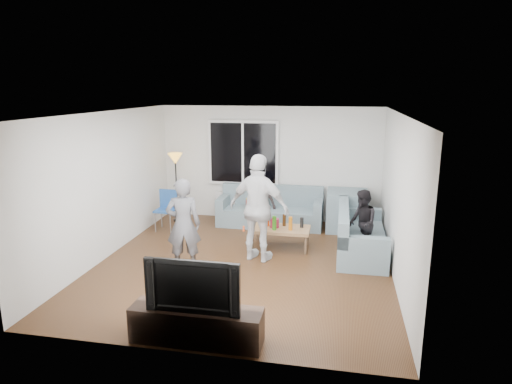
% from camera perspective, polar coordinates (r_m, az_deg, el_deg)
% --- Properties ---
extents(floor, '(5.00, 5.50, 0.04)m').
position_cam_1_polar(floor, '(7.86, -1.57, -9.30)').
color(floor, '#56351C').
rests_on(floor, ground).
extents(ceiling, '(5.00, 5.50, 0.04)m').
position_cam_1_polar(ceiling, '(7.27, -1.70, 10.29)').
color(ceiling, white).
rests_on(ceiling, ground).
extents(wall_back, '(5.00, 0.04, 2.60)m').
position_cam_1_polar(wall_back, '(10.12, 1.78, 3.64)').
color(wall_back, silver).
rests_on(wall_back, ground).
extents(wall_front, '(5.00, 0.04, 2.60)m').
position_cam_1_polar(wall_front, '(4.90, -8.73, -7.21)').
color(wall_front, silver).
rests_on(wall_front, ground).
extents(wall_left, '(0.04, 5.50, 2.60)m').
position_cam_1_polar(wall_left, '(8.36, -18.74, 0.85)').
color(wall_left, silver).
rests_on(wall_left, ground).
extents(wall_right, '(0.04, 5.50, 2.60)m').
position_cam_1_polar(wall_right, '(7.34, 17.94, -0.75)').
color(wall_right, silver).
rests_on(wall_right, ground).
extents(window_frame, '(1.62, 0.06, 1.47)m').
position_cam_1_polar(window_frame, '(10.12, -1.65, 5.07)').
color(window_frame, white).
rests_on(window_frame, wall_back).
extents(window_glass, '(1.50, 0.02, 1.35)m').
position_cam_1_polar(window_glass, '(10.08, -1.70, 5.04)').
color(window_glass, black).
rests_on(window_glass, window_frame).
extents(window_mullion, '(0.05, 0.03, 1.35)m').
position_cam_1_polar(window_mullion, '(10.07, -1.71, 5.03)').
color(window_mullion, white).
rests_on(window_mullion, window_frame).
extents(radiator, '(1.30, 0.12, 0.62)m').
position_cam_1_polar(radiator, '(10.33, -1.66, -1.78)').
color(radiator, silver).
rests_on(radiator, floor).
extents(potted_plant, '(0.24, 0.20, 0.40)m').
position_cam_1_polar(potted_plant, '(10.12, 0.01, 0.88)').
color(potted_plant, '#2A6428').
rests_on(potted_plant, radiator).
extents(vase, '(0.23, 0.23, 0.19)m').
position_cam_1_polar(vase, '(10.26, -2.93, 0.43)').
color(vase, silver).
rests_on(vase, radiator).
extents(sofa_back_section, '(2.30, 0.85, 0.85)m').
position_cam_1_polar(sofa_back_section, '(9.82, 1.84, -1.90)').
color(sofa_back_section, slate).
rests_on(sofa_back_section, floor).
extents(sofa_right_section, '(2.00, 0.85, 0.85)m').
position_cam_1_polar(sofa_right_section, '(8.40, 13.42, -4.94)').
color(sofa_right_section, slate).
rests_on(sofa_right_section, floor).
extents(sofa_corner, '(0.85, 0.85, 0.85)m').
position_cam_1_polar(sofa_corner, '(9.70, 11.61, -2.36)').
color(sofa_corner, slate).
rests_on(sofa_corner, floor).
extents(cushion_yellow, '(0.47, 0.43, 0.14)m').
position_cam_1_polar(cushion_yellow, '(9.83, -0.09, -1.36)').
color(cushion_yellow, gold).
rests_on(cushion_yellow, sofa_back_section).
extents(cushion_red, '(0.36, 0.31, 0.13)m').
position_cam_1_polar(cushion_red, '(9.91, -0.13, -1.24)').
color(cushion_red, maroon).
rests_on(cushion_red, sofa_back_section).
extents(coffee_table, '(1.10, 0.61, 0.40)m').
position_cam_1_polar(coffee_table, '(8.52, 3.19, -5.90)').
color(coffee_table, '#A0744D').
rests_on(coffee_table, floor).
extents(pitcher, '(0.17, 0.17, 0.17)m').
position_cam_1_polar(pitcher, '(8.45, 2.41, -4.02)').
color(pitcher, maroon).
rests_on(pitcher, coffee_table).
extents(side_chair, '(0.42, 0.42, 0.86)m').
position_cam_1_polar(side_chair, '(9.67, -11.59, -2.39)').
color(side_chair, '#24549E').
rests_on(side_chair, floor).
extents(floor_lamp, '(0.32, 0.32, 1.56)m').
position_cam_1_polar(floor_lamp, '(10.21, -10.21, 0.54)').
color(floor_lamp, gold).
rests_on(floor_lamp, floor).
extents(player_left, '(0.65, 0.51, 1.57)m').
position_cam_1_polar(player_left, '(7.46, -9.34, -4.16)').
color(player_left, '#505055').
rests_on(player_left, floor).
extents(player_right, '(1.20, 0.75, 1.90)m').
position_cam_1_polar(player_right, '(7.70, 0.38, -2.13)').
color(player_right, silver).
rests_on(player_right, floor).
extents(spectator_right, '(0.60, 0.69, 1.21)m').
position_cam_1_polar(spectator_right, '(8.27, 13.51, -3.90)').
color(spectator_right, black).
rests_on(spectator_right, floor).
extents(spectator_back, '(0.79, 0.59, 1.10)m').
position_cam_1_polar(spectator_back, '(9.84, 0.77, -1.12)').
color(spectator_back, black).
rests_on(spectator_back, floor).
extents(tv_console, '(1.60, 0.40, 0.44)m').
position_cam_1_polar(tv_console, '(5.60, -7.66, -16.63)').
color(tv_console, black).
rests_on(tv_console, floor).
extents(television, '(1.14, 0.15, 0.66)m').
position_cam_1_polar(television, '(5.35, -7.84, -11.54)').
color(television, black).
rests_on(television, tv_console).
extents(bottle_c, '(0.07, 0.07, 0.23)m').
position_cam_1_polar(bottle_c, '(8.55, 3.65, -3.64)').
color(bottle_c, '#341E0B').
rests_on(bottle_c, coffee_table).
extents(bottle_e, '(0.07, 0.07, 0.20)m').
position_cam_1_polar(bottle_e, '(8.48, 5.92, -3.93)').
color(bottle_e, black).
rests_on(bottle_e, coffee_table).
extents(bottle_d, '(0.07, 0.07, 0.25)m').
position_cam_1_polar(bottle_d, '(8.30, 4.46, -4.07)').
color(bottle_d, orange).
rests_on(bottle_d, coffee_table).
extents(bottle_b, '(0.08, 0.08, 0.27)m').
position_cam_1_polar(bottle_b, '(8.29, 2.38, -4.02)').
color(bottle_b, '#2C7916').
rests_on(bottle_b, coffee_table).
extents(bottle_a, '(0.07, 0.07, 0.19)m').
position_cam_1_polar(bottle_a, '(8.54, 1.49, -3.76)').
color(bottle_a, '#F9560E').
rests_on(bottle_a, coffee_table).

